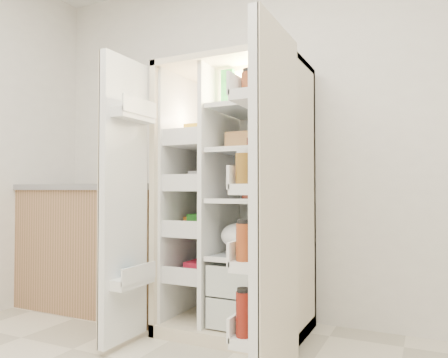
% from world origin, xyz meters
% --- Properties ---
extents(wall_back, '(4.00, 0.02, 2.70)m').
position_xyz_m(wall_back, '(0.00, 2.00, 1.35)').
color(wall_back, silver).
rests_on(wall_back, floor).
extents(refrigerator, '(0.92, 0.70, 1.80)m').
position_xyz_m(refrigerator, '(-0.13, 1.65, 0.74)').
color(refrigerator, beige).
rests_on(refrigerator, floor).
extents(freezer_door, '(0.15, 0.40, 1.72)m').
position_xyz_m(freezer_door, '(-0.64, 1.05, 0.89)').
color(freezer_door, white).
rests_on(freezer_door, floor).
extents(fridge_door, '(0.17, 0.58, 1.72)m').
position_xyz_m(fridge_door, '(0.34, 0.96, 0.87)').
color(fridge_door, white).
rests_on(fridge_door, floor).
extents(kitchen_counter, '(1.37, 0.73, 0.99)m').
position_xyz_m(kitchen_counter, '(-1.35, 1.69, 0.50)').
color(kitchen_counter, '#A67653').
rests_on(kitchen_counter, floor).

